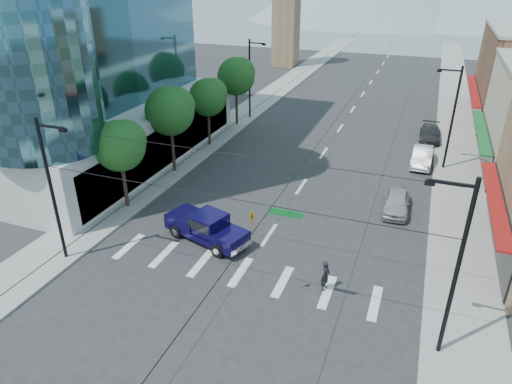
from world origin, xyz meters
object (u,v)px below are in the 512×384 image
pickup_truck (206,226)px  parked_car_mid (422,156)px  parked_car_far (430,134)px  parked_car_near (397,202)px  pedestrian (326,275)px

pickup_truck → parked_car_mid: pickup_truck is taller
pickup_truck → parked_car_far: bearing=80.0°
parked_car_mid → parked_car_far: size_ratio=0.97×
pickup_truck → parked_car_near: (11.22, 8.49, -0.28)m
parked_car_near → parked_car_mid: (1.33, 9.83, 0.04)m
pedestrian → parked_car_mid: size_ratio=0.38×
pedestrian → parked_car_far: pedestrian is taller
pedestrian → parked_car_near: size_ratio=0.41×
parked_car_near → pickup_truck: bearing=-144.6°
pickup_truck → pedestrian: 8.70m
pedestrian → parked_car_near: (2.82, 10.74, -0.15)m
parked_car_near → parked_car_mid: 9.91m
pedestrian → parked_car_near: bearing=-7.2°
pickup_truck → parked_car_mid: (12.55, 18.32, -0.24)m
pickup_truck → pedestrian: (8.41, -2.25, -0.12)m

